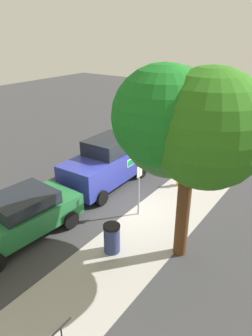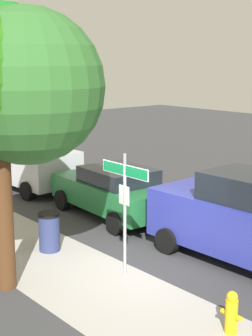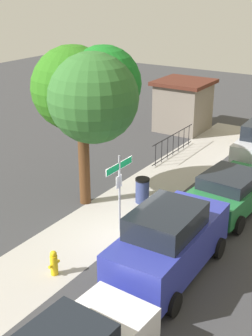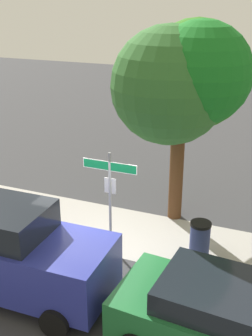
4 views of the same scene
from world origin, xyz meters
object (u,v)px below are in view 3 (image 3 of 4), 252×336
object	(u,v)px
utility_shed	(183,105)
trash_bin	(142,190)
street_sign	(119,180)
fire_hydrant	(54,263)
car_green	(231,190)
shade_tree	(89,91)
car_blue	(169,242)

from	to	relation	value
utility_shed	trash_bin	world-z (taller)	utility_shed
street_sign	fire_hydrant	world-z (taller)	street_sign
utility_shed	car_green	bearing A→B (deg)	-143.52
shade_tree	trash_bin	xyz separation A→B (m)	(0.97, -1.67, -3.79)
shade_tree	fire_hydrant	world-z (taller)	shade_tree
car_green	fire_hydrant	bearing A→B (deg)	161.37
car_green	utility_shed	xyz separation A→B (m)	(8.06, 5.96, 0.63)
shade_tree	street_sign	bearing A→B (deg)	-121.83
shade_tree	car_green	world-z (taller)	shade_tree
street_sign	utility_shed	bearing A→B (deg)	16.39
utility_shed	fire_hydrant	world-z (taller)	utility_shed
shade_tree	trash_bin	world-z (taller)	shade_tree
utility_shed	trash_bin	bearing A→B (deg)	-162.58
street_sign	shade_tree	bearing A→B (deg)	58.17
car_green	trash_bin	world-z (taller)	car_green
street_sign	utility_shed	world-z (taller)	utility_shed
car_blue	trash_bin	bearing A→B (deg)	38.88
street_sign	shade_tree	world-z (taller)	shade_tree
street_sign	shade_tree	xyz separation A→B (m)	(1.34, 2.16, 2.39)
utility_shed	shade_tree	bearing A→B (deg)	-173.11
trash_bin	street_sign	bearing A→B (deg)	-167.84
fire_hydrant	car_blue	bearing A→B (deg)	-56.83
street_sign	shade_tree	size ratio (longest dim) A/B	0.47
street_sign	car_green	distance (m)	4.47
street_sign	utility_shed	distance (m)	12.05
trash_bin	car_green	bearing A→B (deg)	-68.90
street_sign	car_blue	size ratio (longest dim) A/B	0.59
shade_tree	car_blue	xyz separation A→B (m)	(-2.65, -4.71, -3.21)
car_blue	car_green	xyz separation A→B (m)	(4.80, -0.02, -0.27)
fire_hydrant	trash_bin	bearing A→B (deg)	3.17
car_blue	fire_hydrant	distance (m)	3.35
utility_shed	fire_hydrant	xyz separation A→B (m)	(-14.65, -3.20, -1.05)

